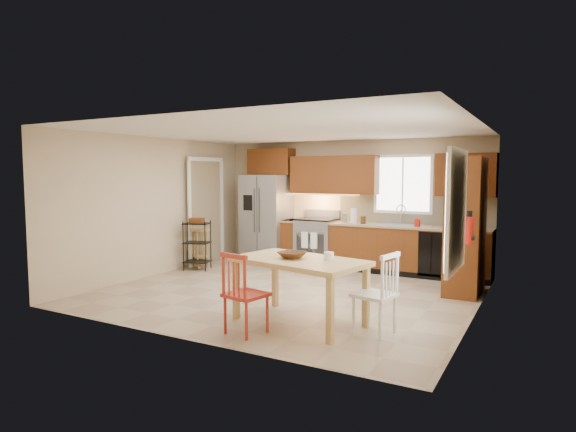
# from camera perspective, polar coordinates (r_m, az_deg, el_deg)

# --- Properties ---
(floor) EXTENTS (5.50, 5.50, 0.00)m
(floor) POSITION_cam_1_polar(r_m,az_deg,el_deg) (7.66, 0.10, -8.91)
(floor) COLOR tan
(floor) RESTS_ON ground
(ceiling) EXTENTS (5.50, 5.00, 0.02)m
(ceiling) POSITION_cam_1_polar(r_m,az_deg,el_deg) (7.46, 0.10, 10.07)
(ceiling) COLOR silver
(ceiling) RESTS_ON ground
(wall_back) EXTENTS (5.50, 0.02, 2.50)m
(wall_back) POSITION_cam_1_polar(r_m,az_deg,el_deg) (9.72, 7.19, 1.48)
(wall_back) COLOR #CCB793
(wall_back) RESTS_ON ground
(wall_front) EXTENTS (5.50, 0.02, 2.50)m
(wall_front) POSITION_cam_1_polar(r_m,az_deg,el_deg) (5.41, -12.72, -1.40)
(wall_front) COLOR #CCB793
(wall_front) RESTS_ON ground
(wall_left) EXTENTS (0.02, 5.00, 2.50)m
(wall_left) POSITION_cam_1_polar(r_m,az_deg,el_deg) (9.10, -15.29, 1.10)
(wall_left) COLOR #CCB793
(wall_left) RESTS_ON ground
(wall_right) EXTENTS (0.02, 5.00, 2.50)m
(wall_right) POSITION_cam_1_polar(r_m,az_deg,el_deg) (6.60, 21.55, -0.49)
(wall_right) COLOR #CCB793
(wall_right) RESTS_ON ground
(refrigerator) EXTENTS (0.92, 0.75, 1.82)m
(refrigerator) POSITION_cam_1_polar(r_m,az_deg,el_deg) (10.17, -2.57, -0.26)
(refrigerator) COLOR gray
(refrigerator) RESTS_ON floor
(range_stove) EXTENTS (0.76, 0.63, 0.92)m
(range_stove) POSITION_cam_1_polar(r_m,az_deg,el_deg) (9.73, 3.43, -3.17)
(range_stove) COLOR gray
(range_stove) RESTS_ON floor
(base_cabinet_narrow) EXTENTS (0.30, 0.60, 0.90)m
(base_cabinet_narrow) POSITION_cam_1_polar(r_m,az_deg,el_deg) (9.99, 0.61, -3.00)
(base_cabinet_narrow) COLOR brown
(base_cabinet_narrow) RESTS_ON floor
(base_cabinet_run) EXTENTS (2.92, 0.60, 0.90)m
(base_cabinet_run) POSITION_cam_1_polar(r_m,az_deg,el_deg) (9.12, 14.01, -3.92)
(base_cabinet_run) COLOR brown
(base_cabinet_run) RESTS_ON floor
(dishwasher) EXTENTS (0.60, 0.02, 0.78)m
(dishwasher) POSITION_cam_1_polar(r_m,az_deg,el_deg) (8.72, 17.09, -4.40)
(dishwasher) COLOR black
(dishwasher) RESTS_ON floor
(backsplash) EXTENTS (2.92, 0.03, 0.55)m
(backsplash) POSITION_cam_1_polar(r_m,az_deg,el_deg) (9.31, 14.55, 0.74)
(backsplash) COLOR beige
(backsplash) RESTS_ON wall_back
(upper_over_fridge) EXTENTS (1.00, 0.35, 0.55)m
(upper_over_fridge) POSITION_cam_1_polar(r_m,az_deg,el_deg) (10.30, -2.01, 6.44)
(upper_over_fridge) COLOR #632A10
(upper_over_fridge) RESTS_ON wall_back
(upper_left_block) EXTENTS (1.80, 0.35, 0.75)m
(upper_left_block) POSITION_cam_1_polar(r_m,az_deg,el_deg) (9.63, 5.45, 4.88)
(upper_left_block) COLOR #632A10
(upper_left_block) RESTS_ON wall_back
(upper_right_block) EXTENTS (1.00, 0.35, 0.75)m
(upper_right_block) POSITION_cam_1_polar(r_m,az_deg,el_deg) (8.94, 20.38, 4.59)
(upper_right_block) COLOR #632A10
(upper_right_block) RESTS_ON wall_back
(window_back) EXTENTS (1.12, 0.04, 1.12)m
(window_back) POSITION_cam_1_polar(r_m,az_deg,el_deg) (9.33, 13.47, 3.69)
(window_back) COLOR white
(window_back) RESTS_ON wall_back
(sink) EXTENTS (0.62, 0.46, 0.16)m
(sink) POSITION_cam_1_polar(r_m,az_deg,el_deg) (9.12, 12.91, -1.30)
(sink) COLOR gray
(sink) RESTS_ON base_cabinet_run
(undercab_glow) EXTENTS (1.60, 0.30, 0.01)m
(undercab_glow) POSITION_cam_1_polar(r_m,az_deg,el_deg) (9.74, 3.75, 2.57)
(undercab_glow) COLOR #FFBF66
(undercab_glow) RESTS_ON wall_back
(soap_bottle) EXTENTS (0.09, 0.09, 0.19)m
(soap_bottle) POSITION_cam_1_polar(r_m,az_deg,el_deg) (8.91, 15.10, -0.62)
(soap_bottle) COLOR red
(soap_bottle) RESTS_ON base_cabinet_run
(paper_towel) EXTENTS (0.12, 0.12, 0.28)m
(paper_towel) POSITION_cam_1_polar(r_m,az_deg,el_deg) (9.32, 7.81, 0.02)
(paper_towel) COLOR white
(paper_towel) RESTS_ON base_cabinet_run
(canister_steel) EXTENTS (0.11, 0.11, 0.18)m
(canister_steel) POSITION_cam_1_polar(r_m,az_deg,el_deg) (9.39, 6.67, -0.23)
(canister_steel) COLOR gray
(canister_steel) RESTS_ON base_cabinet_run
(canister_wood) EXTENTS (0.10, 0.10, 0.14)m
(canister_wood) POSITION_cam_1_polar(r_m,az_deg,el_deg) (9.23, 8.90, -0.48)
(canister_wood) COLOR #482813
(canister_wood) RESTS_ON base_cabinet_run
(pantry) EXTENTS (0.50, 0.95, 2.10)m
(pantry) POSITION_cam_1_polar(r_m,az_deg,el_deg) (7.84, 20.30, -1.10)
(pantry) COLOR brown
(pantry) RESTS_ON floor
(fire_extinguisher) EXTENTS (0.12, 0.12, 0.36)m
(fire_extinguisher) POSITION_cam_1_polar(r_m,az_deg,el_deg) (6.78, 20.66, -1.60)
(fire_extinguisher) COLOR red
(fire_extinguisher) RESTS_ON wall_right
(window_right) EXTENTS (0.04, 1.02, 1.32)m
(window_right) POSITION_cam_1_polar(r_m,az_deg,el_deg) (5.46, 19.36, 0.61)
(window_right) COLOR white
(window_right) RESTS_ON wall_right
(doorway) EXTENTS (0.04, 0.95, 2.10)m
(doorway) POSITION_cam_1_polar(r_m,az_deg,el_deg) (10.03, -9.77, 0.41)
(doorway) COLOR #8C7A59
(doorway) RESTS_ON wall_left
(dining_table) EXTENTS (1.76, 1.20, 0.79)m
(dining_table) POSITION_cam_1_polar(r_m,az_deg,el_deg) (6.01, 1.33, -8.93)
(dining_table) COLOR tan
(dining_table) RESTS_ON floor
(chair_red) EXTENTS (0.52, 0.52, 0.95)m
(chair_red) POSITION_cam_1_polar(r_m,az_deg,el_deg) (5.62, -4.98, -9.08)
(chair_red) COLOR #A92A1A
(chair_red) RESTS_ON floor
(chair_white) EXTENTS (0.52, 0.52, 0.95)m
(chair_white) POSITION_cam_1_polar(r_m,az_deg,el_deg) (5.68, 10.21, -9.00)
(chair_white) COLOR white
(chair_white) RESTS_ON floor
(table_bowl) EXTENTS (0.38, 0.38, 0.08)m
(table_bowl) POSITION_cam_1_polar(r_m,az_deg,el_deg) (5.97, 0.47, -5.06)
(table_bowl) COLOR #482813
(table_bowl) RESTS_ON dining_table
(table_jar) EXTENTS (0.14, 0.14, 0.14)m
(table_jar) POSITION_cam_1_polar(r_m,az_deg,el_deg) (5.86, 4.87, -4.97)
(table_jar) COLOR white
(table_jar) RESTS_ON dining_table
(bar_stool) EXTENTS (0.43, 0.43, 0.76)m
(bar_stool) POSITION_cam_1_polar(r_m,az_deg,el_deg) (9.72, -10.29, -3.72)
(bar_stool) COLOR tan
(bar_stool) RESTS_ON floor
(utility_cart) EXTENTS (0.57, 0.51, 0.95)m
(utility_cart) POSITION_cam_1_polar(r_m,az_deg,el_deg) (9.43, -10.71, -3.42)
(utility_cart) COLOR black
(utility_cart) RESTS_ON floor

